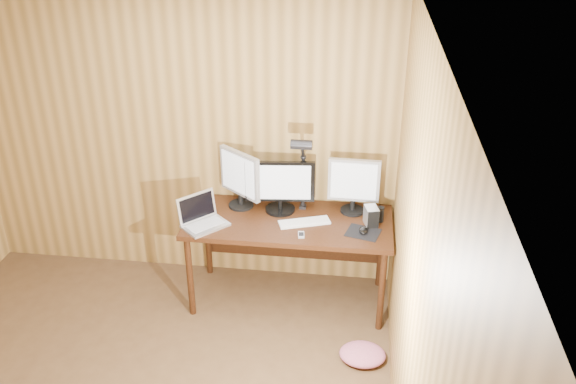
% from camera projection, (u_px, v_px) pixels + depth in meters
% --- Properties ---
extents(room_shell, '(4.00, 4.00, 4.00)m').
position_uv_depth(room_shell, '(73.00, 280.00, 3.17)').
color(room_shell, '#53381F').
rests_on(room_shell, ground).
extents(desk, '(1.60, 0.70, 0.75)m').
position_uv_depth(desk, '(290.00, 229.00, 4.85)').
color(desk, black).
rests_on(desk, floor).
extents(monitor_center, '(0.55, 0.24, 0.43)m').
position_uv_depth(monitor_center, '(280.00, 186.00, 4.77)').
color(monitor_center, black).
rests_on(monitor_center, desk).
extents(monitor_left, '(0.36, 0.29, 0.48)m').
position_uv_depth(monitor_left, '(240.00, 178.00, 4.81)').
color(monitor_left, black).
rests_on(monitor_left, desk).
extents(monitor_right, '(0.40, 0.19, 0.45)m').
position_uv_depth(monitor_right, '(354.00, 184.00, 4.74)').
color(monitor_right, black).
rests_on(monitor_right, desk).
extents(laptop, '(0.40, 0.41, 0.23)m').
position_uv_depth(laptop, '(202.00, 218.00, 4.65)').
color(laptop, silver).
rests_on(laptop, desk).
extents(keyboard, '(0.41, 0.24, 0.02)m').
position_uv_depth(keyboard, '(304.00, 222.00, 4.68)').
color(keyboard, white).
rests_on(keyboard, desk).
extents(mousepad, '(0.29, 0.26, 0.00)m').
position_uv_depth(mousepad, '(363.00, 233.00, 4.56)').
color(mousepad, black).
rests_on(mousepad, desk).
extents(mouse, '(0.07, 0.11, 0.04)m').
position_uv_depth(mouse, '(363.00, 230.00, 4.55)').
color(mouse, black).
rests_on(mouse, mousepad).
extents(hard_drive, '(0.12, 0.15, 0.15)m').
position_uv_depth(hard_drive, '(371.00, 216.00, 4.64)').
color(hard_drive, silver).
rests_on(hard_drive, desk).
extents(phone, '(0.06, 0.10, 0.01)m').
position_uv_depth(phone, '(301.00, 235.00, 4.52)').
color(phone, silver).
rests_on(phone, desk).
extents(speaker, '(0.05, 0.05, 0.12)m').
position_uv_depth(speaker, '(381.00, 214.00, 4.68)').
color(speaker, black).
rests_on(speaker, desk).
extents(desk_lamp, '(0.16, 0.23, 0.70)m').
position_uv_depth(desk_lamp, '(302.00, 163.00, 4.63)').
color(desk_lamp, black).
rests_on(desk_lamp, desk).
extents(fabric_pile, '(0.40, 0.36, 0.11)m').
position_uv_depth(fabric_pile, '(362.00, 354.00, 4.39)').
color(fabric_pile, '#B65871').
rests_on(fabric_pile, floor).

